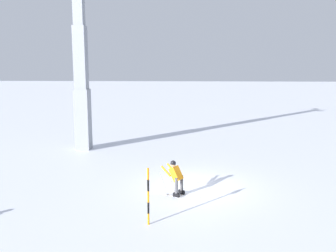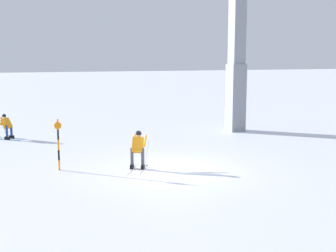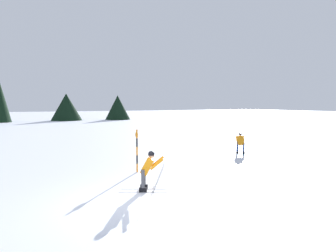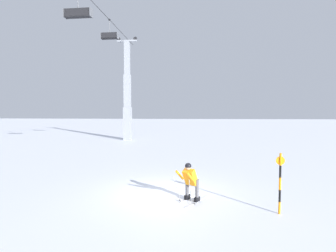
# 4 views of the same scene
# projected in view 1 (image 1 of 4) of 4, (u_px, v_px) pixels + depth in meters

# --- Properties ---
(ground_plane) EXTENTS (260.00, 260.00, 0.00)m
(ground_plane) POSITION_uv_depth(u_px,v_px,m) (196.00, 187.00, 16.16)
(ground_plane) COLOR white
(skier_carving_main) EXTENTS (1.80, 1.35, 1.62)m
(skier_carving_main) POSITION_uv_depth(u_px,v_px,m) (176.00, 175.00, 15.04)
(skier_carving_main) COLOR white
(skier_carving_main) RESTS_ON ground_plane
(lift_tower_near) EXTENTS (0.92, 2.72, 12.54)m
(lift_tower_near) POSITION_uv_depth(u_px,v_px,m) (81.00, 71.00, 22.90)
(lift_tower_near) COLOR gray
(lift_tower_near) RESTS_ON ground_plane
(trail_marker_pole) EXTENTS (0.07, 0.28, 2.02)m
(trail_marker_pole) POSITION_uv_depth(u_px,v_px,m) (148.00, 194.00, 12.13)
(trail_marker_pole) COLOR orange
(trail_marker_pole) RESTS_ON ground_plane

